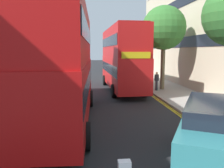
{
  "coord_description": "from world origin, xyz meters",
  "views": [
    {
      "loc": [
        -0.75,
        -1.4,
        3.58
      ],
      "look_at": [
        0.5,
        11.0,
        1.8
      ],
      "focal_mm": 37.29,
      "sensor_mm": 36.0,
      "label": 1
    }
  ],
  "objects_px": {
    "double_decker_bus_away": "(62,62)",
    "double_decker_bus_oncoming": "(122,57)",
    "taxi_minivan": "(217,140)",
    "pedestrian_far": "(157,81)"
  },
  "relations": [
    {
      "from": "double_decker_bus_away",
      "to": "double_decker_bus_oncoming",
      "type": "distance_m",
      "value": 10.36
    },
    {
      "from": "double_decker_bus_oncoming",
      "to": "double_decker_bus_away",
      "type": "bearing_deg",
      "value": -114.4
    },
    {
      "from": "double_decker_bus_away",
      "to": "taxi_minivan",
      "type": "bearing_deg",
      "value": -48.78
    },
    {
      "from": "double_decker_bus_away",
      "to": "pedestrian_far",
      "type": "bearing_deg",
      "value": 48.69
    },
    {
      "from": "double_decker_bus_oncoming",
      "to": "pedestrian_far",
      "type": "height_order",
      "value": "double_decker_bus_oncoming"
    },
    {
      "from": "double_decker_bus_oncoming",
      "to": "pedestrian_far",
      "type": "xyz_separation_m",
      "value": [
        2.89,
        -1.28,
        -2.04
      ]
    },
    {
      "from": "double_decker_bus_away",
      "to": "pedestrian_far",
      "type": "xyz_separation_m",
      "value": [
        7.16,
        8.15,
        -2.04
      ]
    },
    {
      "from": "taxi_minivan",
      "to": "pedestrian_far",
      "type": "xyz_separation_m",
      "value": [
        2.31,
        13.69,
        -0.08
      ]
    },
    {
      "from": "pedestrian_far",
      "to": "double_decker_bus_away",
      "type": "bearing_deg",
      "value": -131.31
    },
    {
      "from": "double_decker_bus_oncoming",
      "to": "pedestrian_far",
      "type": "distance_m",
      "value": 3.76
    }
  ]
}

